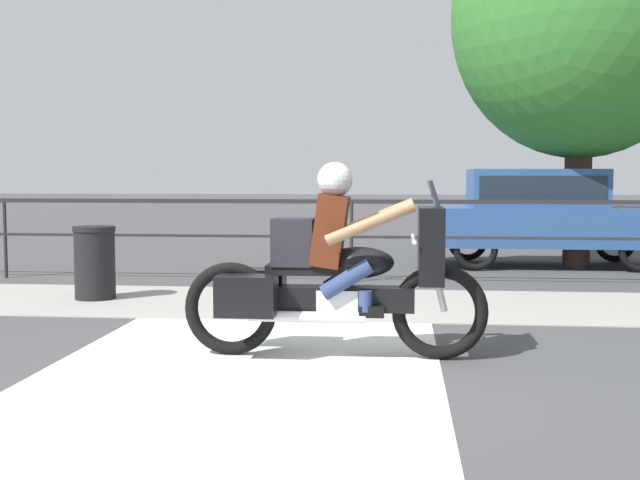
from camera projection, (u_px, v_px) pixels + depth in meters
name	position (u px, v px, depth m)	size (l,w,h in m)	color
ground_plane	(308.00, 375.00, 6.04)	(120.00, 120.00, 0.00)	#424244
sidewalk_band	(341.00, 303.00, 9.41)	(44.00, 2.40, 0.01)	#99968E
crosswalk_band	(234.00, 379.00, 5.89)	(3.07, 6.00, 0.01)	silver
fence_railing	(351.00, 217.00, 11.24)	(36.00, 0.05, 1.17)	#232326
motorcycle	(334.00, 272.00, 6.58)	(2.52, 0.76, 1.61)	black
parked_car	(544.00, 211.00, 13.29)	(4.11, 1.70, 1.61)	#284C84
trash_bin	(95.00, 263.00, 9.71)	(0.51, 0.51, 0.89)	black
tree_behind_car	(582.00, 16.00, 12.90)	(4.19, 4.19, 6.39)	#473323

